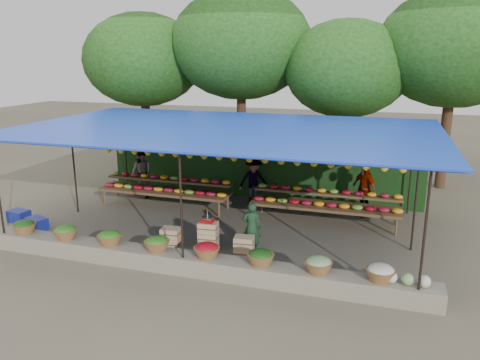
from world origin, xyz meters
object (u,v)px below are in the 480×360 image
(blue_crate_front, at_px, (37,224))
(blue_crate_back, at_px, (19,216))
(crate_counter, at_px, (207,240))
(weighing_scale, at_px, (208,219))
(vendor_seated, at_px, (252,227))

(blue_crate_front, xyz_separation_m, blue_crate_back, (-0.94, 0.38, -0.00))
(crate_counter, bearing_deg, weighing_scale, 0.00)
(vendor_seated, bearing_deg, weighing_scale, 10.95)
(weighing_scale, bearing_deg, vendor_seated, 21.72)
(crate_counter, height_order, blue_crate_back, crate_counter)
(weighing_scale, relative_size, vendor_seated, 0.26)
(weighing_scale, relative_size, blue_crate_front, 0.56)
(crate_counter, height_order, weighing_scale, weighing_scale)
(weighing_scale, xyz_separation_m, blue_crate_back, (-5.98, 0.39, -0.68))
(weighing_scale, bearing_deg, blue_crate_back, 176.23)
(blue_crate_front, distance_m, blue_crate_back, 1.02)
(blue_crate_front, bearing_deg, vendor_seated, 25.22)
(blue_crate_front, bearing_deg, blue_crate_back, 179.69)
(weighing_scale, relative_size, blue_crate_back, 0.56)
(crate_counter, bearing_deg, blue_crate_back, 176.22)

